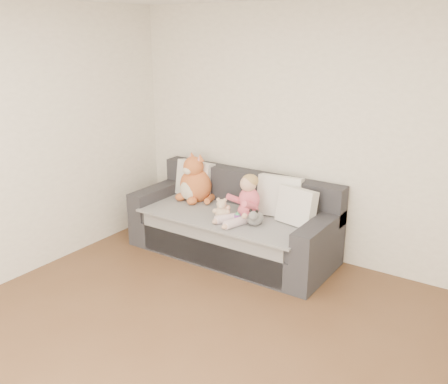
% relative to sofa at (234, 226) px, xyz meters
% --- Properties ---
extents(room_shell, '(5.00, 5.00, 5.00)m').
position_rel_sofa_xyz_m(room_shell, '(0.78, -1.64, 0.99)').
color(room_shell, brown).
rests_on(room_shell, ground).
extents(sofa, '(2.20, 0.94, 0.85)m').
position_rel_sofa_xyz_m(sofa, '(0.00, 0.00, 0.00)').
color(sofa, '#27272C').
rests_on(sofa, ground).
extents(cushion_left, '(0.45, 0.21, 0.42)m').
position_rel_sofa_xyz_m(cushion_left, '(-0.68, 0.21, 0.37)').
color(cushion_left, silver).
rests_on(cushion_left, sofa).
extents(cushion_right_back, '(0.49, 0.27, 0.44)m').
position_rel_sofa_xyz_m(cushion_right_back, '(0.44, 0.19, 0.37)').
color(cushion_right_back, silver).
rests_on(cushion_right_back, sofa).
extents(cushion_right_front, '(0.43, 0.25, 0.38)m').
position_rel_sofa_xyz_m(cushion_right_front, '(0.70, 0.06, 0.35)').
color(cushion_right_front, silver).
rests_on(cushion_right_front, sofa).
extents(toddler, '(0.36, 0.50, 0.49)m').
position_rel_sofa_xyz_m(toddler, '(0.23, -0.14, 0.37)').
color(toddler, '#D5524B').
rests_on(toddler, sofa).
extents(plush_cat, '(0.45, 0.39, 0.58)m').
position_rel_sofa_xyz_m(plush_cat, '(-0.58, 0.08, 0.37)').
color(plush_cat, '#C9682C').
rests_on(plush_cat, sofa).
extents(teddy_bear, '(0.18, 0.15, 0.23)m').
position_rel_sofa_xyz_m(teddy_bear, '(0.01, -0.25, 0.26)').
color(teddy_bear, tan).
rests_on(teddy_bear, sofa).
extents(plush_cow, '(0.16, 0.24, 0.19)m').
position_rel_sofa_xyz_m(plush_cow, '(0.38, -0.20, 0.24)').
color(plush_cow, white).
rests_on(plush_cow, sofa).
extents(sippy_cup, '(0.10, 0.09, 0.12)m').
position_rel_sofa_xyz_m(sippy_cup, '(0.20, -0.24, 0.23)').
color(sippy_cup, purple).
rests_on(sippy_cup, sofa).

